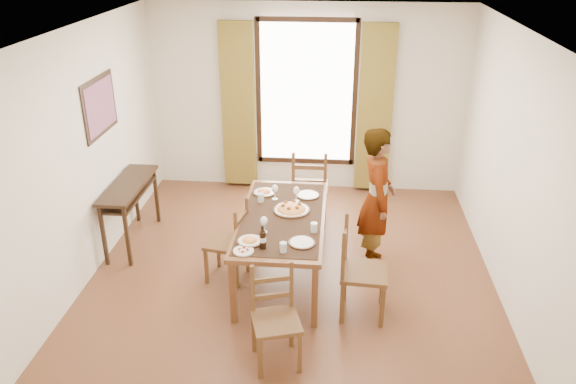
# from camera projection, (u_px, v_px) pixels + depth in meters

# --- Properties ---
(ground) EXTENTS (5.00, 5.00, 0.00)m
(ground) POSITION_uv_depth(u_px,v_px,m) (291.00, 276.00, 6.37)
(ground) COLOR #4C2617
(ground) RESTS_ON ground
(room_shell) EXTENTS (4.60, 5.10, 2.74)m
(room_shell) POSITION_uv_depth(u_px,v_px,m) (292.00, 144.00, 5.83)
(room_shell) COLOR silver
(room_shell) RESTS_ON ground
(console_table) EXTENTS (0.38, 1.20, 0.80)m
(console_table) POSITION_uv_depth(u_px,v_px,m) (129.00, 192.00, 6.78)
(console_table) COLOR black
(console_table) RESTS_ON ground
(dining_table) EXTENTS (0.92, 1.87, 0.76)m
(dining_table) POSITION_uv_depth(u_px,v_px,m) (282.00, 221.00, 6.09)
(dining_table) COLOR brown
(dining_table) RESTS_ON ground
(chair_west) EXTENTS (0.48, 0.48, 0.94)m
(chair_west) POSITION_uv_depth(u_px,v_px,m) (229.00, 244.00, 6.16)
(chair_west) COLOR brown
(chair_west) RESTS_ON ground
(chair_north) EXTENTS (0.47, 0.47, 1.06)m
(chair_north) POSITION_uv_depth(u_px,v_px,m) (309.00, 189.00, 7.32)
(chair_north) COLOR brown
(chair_north) RESTS_ON ground
(chair_south) EXTENTS (0.51, 0.51, 0.93)m
(chair_south) POSITION_uv_depth(u_px,v_px,m) (276.00, 320.00, 4.96)
(chair_south) COLOR brown
(chair_south) RESTS_ON ground
(chair_east) EXTENTS (0.48, 0.48, 1.03)m
(chair_east) POSITION_uv_depth(u_px,v_px,m) (360.00, 273.00, 5.56)
(chair_east) COLOR brown
(chair_east) RESTS_ON ground
(man) EXTENTS (0.64, 0.45, 1.67)m
(man) POSITION_uv_depth(u_px,v_px,m) (377.00, 199.00, 6.26)
(man) COLOR gray
(man) RESTS_ON ground
(plate_sw) EXTENTS (0.27, 0.27, 0.05)m
(plate_sw) POSITION_uv_depth(u_px,v_px,m) (250.00, 240.00, 5.55)
(plate_sw) COLOR silver
(plate_sw) RESTS_ON dining_table
(plate_se) EXTENTS (0.27, 0.27, 0.05)m
(plate_se) POSITION_uv_depth(u_px,v_px,m) (302.00, 241.00, 5.52)
(plate_se) COLOR silver
(plate_se) RESTS_ON dining_table
(plate_nw) EXTENTS (0.27, 0.27, 0.05)m
(plate_nw) POSITION_uv_depth(u_px,v_px,m) (264.00, 191.00, 6.57)
(plate_nw) COLOR silver
(plate_nw) RESTS_ON dining_table
(plate_ne) EXTENTS (0.27, 0.27, 0.05)m
(plate_ne) POSITION_uv_depth(u_px,v_px,m) (308.00, 194.00, 6.51)
(plate_ne) COLOR silver
(plate_ne) RESTS_ON dining_table
(pasta_platter) EXTENTS (0.40, 0.40, 0.10)m
(pasta_platter) POSITION_uv_depth(u_px,v_px,m) (291.00, 207.00, 6.14)
(pasta_platter) COLOR #D9531B
(pasta_platter) RESTS_ON dining_table
(caprese_plate) EXTENTS (0.20, 0.20, 0.04)m
(caprese_plate) POSITION_uv_depth(u_px,v_px,m) (243.00, 250.00, 5.38)
(caprese_plate) COLOR silver
(caprese_plate) RESTS_ON dining_table
(wine_glass_a) EXTENTS (0.08, 0.08, 0.18)m
(wine_glass_a) POSITION_uv_depth(u_px,v_px,m) (264.00, 225.00, 5.69)
(wine_glass_a) COLOR white
(wine_glass_a) RESTS_ON dining_table
(wine_glass_b) EXTENTS (0.08, 0.08, 0.18)m
(wine_glass_b) POSITION_uv_depth(u_px,v_px,m) (296.00, 194.00, 6.35)
(wine_glass_b) COLOR white
(wine_glass_b) RESTS_ON dining_table
(wine_glass_c) EXTENTS (0.08, 0.08, 0.18)m
(wine_glass_c) POSITION_uv_depth(u_px,v_px,m) (275.00, 192.00, 6.40)
(wine_glass_c) COLOR white
(wine_glass_c) RESTS_ON dining_table
(tumbler_a) EXTENTS (0.07, 0.07, 0.10)m
(tumbler_a) POSITION_uv_depth(u_px,v_px,m) (314.00, 227.00, 5.73)
(tumbler_a) COLOR silver
(tumbler_a) RESTS_ON dining_table
(tumbler_b) EXTENTS (0.07, 0.07, 0.10)m
(tumbler_b) POSITION_uv_depth(u_px,v_px,m) (261.00, 198.00, 6.36)
(tumbler_b) COLOR silver
(tumbler_b) RESTS_ON dining_table
(tumbler_c) EXTENTS (0.07, 0.07, 0.10)m
(tumbler_c) POSITION_uv_depth(u_px,v_px,m) (283.00, 247.00, 5.37)
(tumbler_c) COLOR silver
(tumbler_c) RESTS_ON dining_table
(wine_bottle) EXTENTS (0.07, 0.07, 0.25)m
(wine_bottle) POSITION_uv_depth(u_px,v_px,m) (263.00, 237.00, 5.40)
(wine_bottle) COLOR black
(wine_bottle) RESTS_ON dining_table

